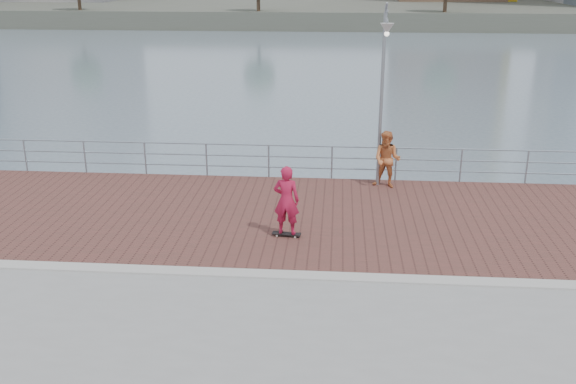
# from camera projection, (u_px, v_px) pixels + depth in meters

# --- Properties ---
(water) EXTENTS (400.00, 400.00, 0.00)m
(water) POSITION_uv_depth(u_px,v_px,m) (281.00, 352.00, 15.08)
(water) COLOR slate
(water) RESTS_ON ground
(brick_lane) EXTENTS (40.00, 6.80, 0.02)m
(brick_lane) POSITION_uv_depth(u_px,v_px,m) (293.00, 216.00, 17.79)
(brick_lane) COLOR brown
(brick_lane) RESTS_ON seawall
(curb) EXTENTS (40.00, 0.40, 0.06)m
(curb) POSITION_uv_depth(u_px,v_px,m) (281.00, 275.00, 14.40)
(curb) COLOR #B7B5AD
(curb) RESTS_ON seawall
(far_shore) EXTENTS (320.00, 95.00, 2.50)m
(far_shore) POSITION_uv_depth(u_px,v_px,m) (335.00, 2.00, 129.66)
(far_shore) COLOR #4C5142
(far_shore) RESTS_ON ground
(guardrail) EXTENTS (39.06, 0.06, 1.13)m
(guardrail) POSITION_uv_depth(u_px,v_px,m) (300.00, 158.00, 20.75)
(guardrail) COLOR #8C9EA8
(guardrail) RESTS_ON brick_lane
(street_lamp) EXTENTS (0.39, 1.13, 5.34)m
(street_lamp) POSITION_uv_depth(u_px,v_px,m) (384.00, 67.00, 18.68)
(street_lamp) COLOR gray
(street_lamp) RESTS_ON brick_lane
(skateboard) EXTENTS (0.76, 0.27, 0.09)m
(skateboard) POSITION_uv_depth(u_px,v_px,m) (287.00, 234.00, 16.45)
(skateboard) COLOR black
(skateboard) RESTS_ON brick_lane
(skateboarder) EXTENTS (0.70, 0.50, 1.80)m
(skateboarder) POSITION_uv_depth(u_px,v_px,m) (286.00, 200.00, 16.14)
(skateboarder) COLOR #B5183C
(skateboarder) RESTS_ON skateboard
(bystander) EXTENTS (1.04, 0.92, 1.78)m
(bystander) POSITION_uv_depth(u_px,v_px,m) (387.00, 160.00, 19.83)
(bystander) COLOR #D3753E
(bystander) RESTS_ON brick_lane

